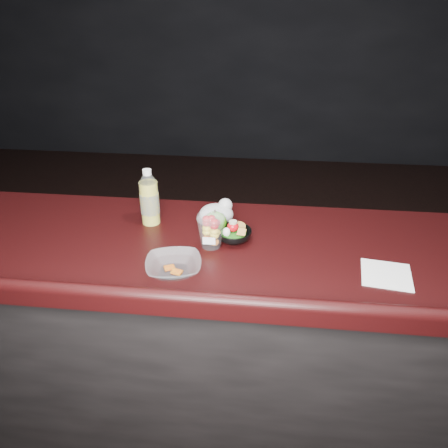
{
  "coord_description": "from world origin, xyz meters",
  "views": [
    {
      "loc": [
        0.16,
        -1.08,
        1.87
      ],
      "look_at": [
        0.01,
        0.31,
        1.1
      ],
      "focal_mm": 35.0,
      "sensor_mm": 36.0,
      "label": 1
    }
  ],
  "objects_px": {
    "lemonade_bottle": "(150,201)",
    "fruit_cup": "(211,228)",
    "green_apple": "(215,222)",
    "snack_bowl": "(233,234)",
    "takeout_bowl": "(174,266)"
  },
  "relations": [
    {
      "from": "fruit_cup",
      "to": "green_apple",
      "type": "xyz_separation_m",
      "value": [
        0.0,
        0.11,
        -0.03
      ]
    },
    {
      "from": "fruit_cup",
      "to": "snack_bowl",
      "type": "relative_size",
      "value": 0.91
    },
    {
      "from": "fruit_cup",
      "to": "snack_bowl",
      "type": "height_order",
      "value": "fruit_cup"
    },
    {
      "from": "lemonade_bottle",
      "to": "snack_bowl",
      "type": "bearing_deg",
      "value": -16.35
    },
    {
      "from": "lemonade_bottle",
      "to": "takeout_bowl",
      "type": "xyz_separation_m",
      "value": [
        0.16,
        -0.33,
        -0.07
      ]
    },
    {
      "from": "fruit_cup",
      "to": "green_apple",
      "type": "distance_m",
      "value": 0.11
    },
    {
      "from": "lemonade_bottle",
      "to": "snack_bowl",
      "type": "relative_size",
      "value": 1.41
    },
    {
      "from": "lemonade_bottle",
      "to": "green_apple",
      "type": "xyz_separation_m",
      "value": [
        0.27,
        -0.05,
        -0.05
      ]
    },
    {
      "from": "lemonade_bottle",
      "to": "fruit_cup",
      "type": "bearing_deg",
      "value": -29.79
    },
    {
      "from": "lemonade_bottle",
      "to": "takeout_bowl",
      "type": "relative_size",
      "value": 1.03
    },
    {
      "from": "green_apple",
      "to": "snack_bowl",
      "type": "distance_m",
      "value": 0.1
    },
    {
      "from": "lemonade_bottle",
      "to": "green_apple",
      "type": "bearing_deg",
      "value": -9.71
    },
    {
      "from": "fruit_cup",
      "to": "takeout_bowl",
      "type": "xyz_separation_m",
      "value": [
        -0.1,
        -0.18,
        -0.05
      ]
    },
    {
      "from": "lemonade_bottle",
      "to": "takeout_bowl",
      "type": "bearing_deg",
      "value": -63.75
    },
    {
      "from": "fruit_cup",
      "to": "takeout_bowl",
      "type": "bearing_deg",
      "value": -119.26
    }
  ]
}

